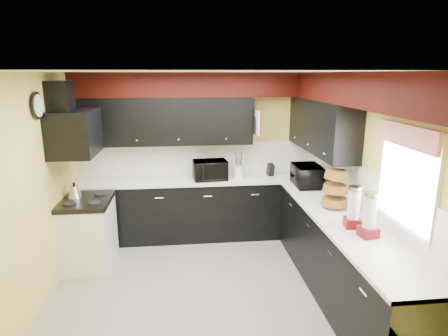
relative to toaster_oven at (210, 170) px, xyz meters
name	(u,v)px	position (x,y,z in m)	size (l,w,h in m)	color
ground	(207,288)	(-0.16, -1.43, -1.08)	(3.60, 3.60, 0.00)	gray
wall_back	(199,154)	(-0.16, 0.37, 0.17)	(3.60, 0.06, 2.50)	#E0C666
wall_right	(360,183)	(1.64, -1.43, 0.17)	(0.06, 3.60, 2.50)	#E0C666
wall_left	(36,193)	(-1.96, -1.43, 0.17)	(0.06, 3.60, 2.50)	#E0C666
ceiling	(204,72)	(-0.16, -1.43, 1.42)	(3.60, 3.60, 0.06)	white
cab_back	(200,209)	(-0.16, 0.07, -0.63)	(3.60, 0.60, 0.90)	black
cab_right	(341,259)	(1.34, -1.73, -0.63)	(0.60, 3.00, 0.90)	black
counter_back	(200,180)	(-0.16, 0.07, -0.16)	(3.62, 0.64, 0.04)	white
counter_right	(344,220)	(1.34, -1.73, -0.16)	(0.64, 3.02, 0.04)	white
splash_back	(199,158)	(-0.16, 0.36, 0.11)	(3.60, 0.02, 0.50)	white
splash_right	(359,188)	(1.63, -1.43, 0.11)	(0.02, 3.60, 0.50)	white
upper_back	(165,121)	(-0.66, 0.19, 0.72)	(2.60, 0.35, 0.70)	black
upper_right	(321,126)	(1.47, -0.53, 0.72)	(0.35, 1.80, 0.70)	black
soffit_back	(198,85)	(-0.16, 0.19, 1.24)	(3.60, 0.36, 0.35)	black
soffit_right	(361,89)	(1.46, -1.61, 1.24)	(0.36, 3.24, 0.35)	black
stove	(89,234)	(-1.66, -0.68, -0.65)	(0.60, 0.75, 0.86)	white
cooktop	(86,201)	(-1.66, -0.68, -0.19)	(0.62, 0.77, 0.06)	black
hood	(75,133)	(-1.71, -0.68, 0.70)	(0.50, 0.78, 0.55)	black
hood_duct	(60,98)	(-1.84, -0.68, 1.12)	(0.24, 0.40, 0.40)	black
window	(407,179)	(1.63, -2.33, 0.47)	(0.03, 0.86, 0.96)	white
valance	(407,136)	(1.57, -2.33, 0.87)	(0.04, 0.88, 0.20)	red
pan_top	(254,107)	(0.66, 0.12, 0.92)	(0.03, 0.22, 0.40)	black
pan_mid	(255,125)	(0.66, -0.01, 0.67)	(0.03, 0.28, 0.46)	black
pan_low	(252,125)	(0.66, 0.25, 0.64)	(0.03, 0.24, 0.42)	black
cut_board	(257,123)	(0.67, -0.13, 0.72)	(0.03, 0.26, 0.35)	white
baskets	(335,188)	(1.36, -1.38, 0.10)	(0.27, 0.27, 0.50)	brown
clock	(37,106)	(-1.93, -1.18, 1.07)	(0.03, 0.30, 0.30)	black
deco_plate	(383,97)	(1.61, -1.78, 1.17)	(0.03, 0.24, 0.24)	white
toaster_oven	(210,170)	(0.00, 0.00, 0.00)	(0.49, 0.41, 0.29)	black
microwave	(307,176)	(1.34, -0.48, 0.00)	(0.53, 0.36, 0.29)	black
utensil_crock	(239,172)	(0.43, 0.02, -0.05)	(0.17, 0.17, 0.18)	silver
knife_block	(271,170)	(0.94, 0.10, -0.05)	(0.09, 0.12, 0.19)	black
kettle	(75,192)	(-1.81, -0.60, -0.09)	(0.17, 0.17, 0.16)	#B1B1B5
dispenser_a	(353,208)	(1.32, -1.97, 0.07)	(0.16, 0.16, 0.42)	#68000D
dispenser_b	(370,216)	(1.37, -2.20, 0.07)	(0.16, 0.16, 0.43)	#620706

